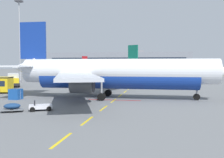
{
  "coord_description": "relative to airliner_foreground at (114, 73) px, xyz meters",
  "views": [
    {
      "loc": [
        24.95,
        -16.78,
        5.43
      ],
      "look_at": [
        16.35,
        28.89,
        2.75
      ],
      "focal_mm": 42.57,
      "sensor_mm": 36.0,
      "label": 1
    }
  ],
  "objects": [
    {
      "name": "apron_light_mast_near",
      "position": [
        -33.06,
        30.02,
        10.81
      ],
      "size": [
        1.8,
        1.8,
        23.57
      ],
      "color": "slate",
      "rests_on": "ground"
    },
    {
      "name": "apron_paint_markings",
      "position": [
        0.4,
        15.37,
        -3.95
      ],
      "size": [
        8.0,
        97.47,
        0.01
      ],
      "color": "yellow",
      "rests_on": "ground"
    },
    {
      "name": "airliner_foreground",
      "position": [
        0.0,
        0.0,
        0.0
      ],
      "size": [
        34.69,
        34.63,
        12.2
      ],
      "color": "white",
      "rests_on": "ground"
    },
    {
      "name": "fuel_service_truck",
      "position": [
        -27.17,
        16.47,
        -2.3
      ],
      "size": [
        5.77,
        7.2,
        3.14
      ],
      "color": "black",
      "rests_on": "ground"
    },
    {
      "name": "baggage_train",
      "position": [
        -9.19,
        -13.57,
        -3.42
      ],
      "size": [
        8.34,
        5.18,
        1.14
      ],
      "color": "silver",
      "rests_on": "ground"
    },
    {
      "name": "airliner_mid_left",
      "position": [
        8.24,
        51.61,
        0.07
      ],
      "size": [
        33.06,
        31.02,
        12.41
      ],
      "color": "white",
      "rests_on": "ground"
    },
    {
      "name": "terminal_satellite",
      "position": [
        -22.6,
        144.77,
        2.57
      ],
      "size": [
        97.86,
        24.58,
        14.62
      ],
      "color": "gray",
      "rests_on": "ground"
    },
    {
      "name": "uld_cargo_container",
      "position": [
        -14.52,
        -3.86,
        -3.15
      ],
      "size": [
        1.68,
        1.64,
        1.6
      ],
      "color": "#194C9E",
      "rests_on": "ground"
    },
    {
      "name": "airliner_far_center",
      "position": [
        -38.45,
        84.82,
        -0.92
      ],
      "size": [
        22.5,
        24.23,
        9.37
      ],
      "color": "silver",
      "rests_on": "ground"
    }
  ]
}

